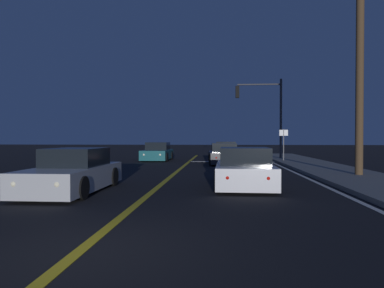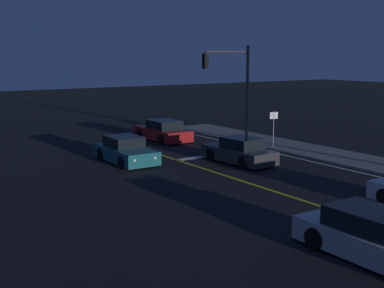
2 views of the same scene
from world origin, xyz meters
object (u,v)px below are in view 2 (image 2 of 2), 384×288
car_lead_oncoming_red (163,131)px  traffic_signal_near_right (233,79)px  car_far_approaching_charcoal (239,152)px  car_mid_block_silver (374,238)px  street_sign_corner (274,124)px  car_side_waiting_teal (126,151)px

car_lead_oncoming_red → traffic_signal_near_right: (2.89, -3.65, 3.45)m
car_far_approaching_charcoal → car_lead_oncoming_red: bearing=85.2°
car_mid_block_silver → traffic_signal_near_right: (8.02, 16.29, 3.45)m
car_far_approaching_charcoal → traffic_signal_near_right: bearing=52.7°
traffic_signal_near_right → car_far_approaching_charcoal: bearing=55.4°
street_sign_corner → car_mid_block_silver: bearing=-123.4°
car_mid_block_silver → car_lead_oncoming_red: bearing=-104.4°
car_mid_block_silver → car_side_waiting_teal: (0.02, 15.07, -0.00)m
car_mid_block_silver → street_sign_corner: 16.19m
car_lead_oncoming_red → traffic_signal_near_right: 5.79m
car_side_waiting_teal → car_mid_block_silver: bearing=90.3°
car_mid_block_silver → car_side_waiting_teal: same height
car_lead_oncoming_red → car_side_waiting_teal: 7.06m
car_far_approaching_charcoal → street_sign_corner: 4.57m
car_far_approaching_charcoal → car_mid_block_silver: bearing=-115.2°
car_mid_block_silver → car_side_waiting_teal: bearing=-90.0°
car_far_approaching_charcoal → car_lead_oncoming_red: size_ratio=0.92×
street_sign_corner → car_far_approaching_charcoal: bearing=-155.8°
car_lead_oncoming_red → street_sign_corner: bearing=-60.0°
car_lead_oncoming_red → car_side_waiting_teal: bearing=-136.7°
traffic_signal_near_right → street_sign_corner: 3.86m
car_far_approaching_charcoal → car_lead_oncoming_red: same height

